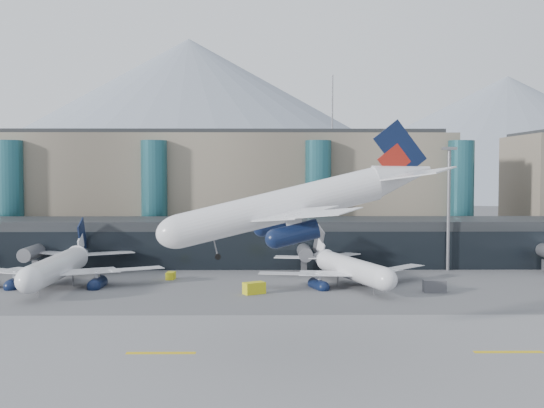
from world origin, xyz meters
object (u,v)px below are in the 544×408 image
Objects in this scene: jet_parked_mid at (344,260)px; veh_h at (254,288)px; veh_g at (370,281)px; hero_jet at (306,194)px; jet_parked_left at (62,258)px; lightmast_mid at (449,201)px; veh_b at (171,276)px; veh_c at (434,286)px.

jet_parked_mid is 19.74m from veh_h.
veh_h reaches higher than veh_g.
hero_jet reaches higher than veh_g.
hero_jet is 14.08× the size of veh_g.
jet_parked_mid reaches higher than veh_g.
jet_parked_left is 1.12× the size of jet_parked_mid.
veh_g is (-18.97, -17.87, -13.71)m from lightmast_mid.
lightmast_mid reaches higher than veh_g.
hero_jet is 9.48× the size of veh_h.
jet_parked_mid reaches higher than veh_b.
veh_h is (16.18, -15.26, 0.29)m from veh_b.
veh_h is at bearing -127.67° from veh_b.
veh_g is (56.28, -2.46, -4.07)m from jet_parked_left.
hero_jet is 63.93m from jet_parked_left.
hero_jet reaches higher than veh_b.
hero_jet is 47.42m from veh_c.
lightmast_mid reaches higher than veh_c.
jet_parked_mid is at bearing 71.34° from hero_jet.
lightmast_mid reaches higher than jet_parked_mid.
jet_parked_left is 67.04m from veh_c.
veh_c is 12.15m from veh_g.
jet_parked_left is at bearing 109.14° from veh_b.
jet_parked_left reaches higher than veh_c.
veh_b is 0.64× the size of veh_c.
jet_parked_mid is at bearing 149.20° from veh_c.
jet_parked_mid is 17.38m from veh_c.
veh_g is 22.44m from veh_h.
hero_jet is at bearing 149.82° from jet_parked_mid.
jet_parked_left is 37.15m from veh_h.
jet_parked_left reaches higher than jet_parked_mid.
jet_parked_left is (-75.26, -15.41, -9.65)m from lightmast_mid.
veh_b is at bearing 164.94° from veh_c.
hero_jet is 49.12m from jet_parked_mid.
jet_parked_left is 16.19× the size of veh_g.
veh_c is 1.56× the size of veh_g.
jet_parked_left is 56.49m from veh_g.
veh_g is at bearing -95.15° from veh_b.
veh_h is at bearing -122.49° from veh_g.
veh_h is (-16.45, -10.41, -3.26)m from jet_parked_mid.
jet_parked_mid is at bearing -92.80° from veh_b.
veh_h is (-6.60, 35.64, -17.26)m from hero_jet.
jet_parked_mid is at bearing -90.12° from jet_parked_left.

